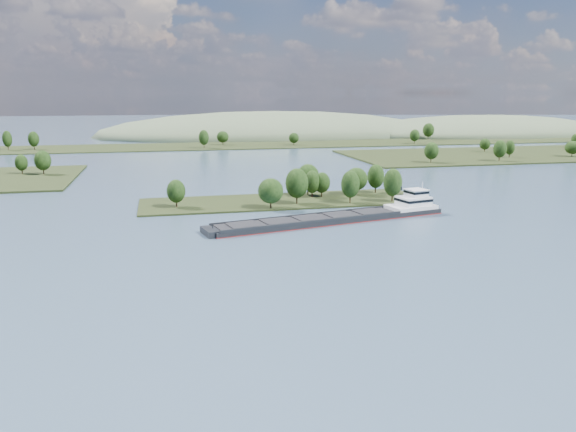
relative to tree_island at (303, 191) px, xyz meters
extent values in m
plane|color=#35465C|center=(-7.39, -59.04, -3.92)|extent=(1800.00, 1800.00, 0.00)
cube|color=black|center=(-7.39, 0.96, -3.92)|extent=(100.00, 30.00, 1.20)
cylinder|color=black|center=(14.55, -8.99, -1.47)|extent=(0.50, 0.50, 3.71)
ellipsoid|color=black|center=(14.55, -8.99, 3.25)|extent=(6.54, 6.54, 9.54)
cylinder|color=black|center=(4.31, 9.66, -1.41)|extent=(0.50, 0.50, 3.83)
ellipsoid|color=black|center=(4.31, 9.66, 3.45)|extent=(8.58, 8.58, 9.84)
cylinder|color=black|center=(-3.84, -6.05, -1.31)|extent=(0.50, 0.50, 4.03)
ellipsoid|color=black|center=(-3.84, -6.05, 3.82)|extent=(8.05, 8.05, 10.37)
cylinder|color=black|center=(4.44, 4.16, -1.69)|extent=(0.50, 0.50, 3.26)
ellipsoid|color=black|center=(4.44, 4.16, 2.45)|extent=(5.75, 5.75, 8.38)
cylinder|color=black|center=(-14.17, -11.62, -1.69)|extent=(0.50, 0.50, 3.27)
ellipsoid|color=black|center=(-14.17, -11.62, 2.47)|extent=(8.54, 8.54, 8.41)
cylinder|color=black|center=(-44.72, -3.10, -1.78)|extent=(0.50, 0.50, 3.08)
ellipsoid|color=black|center=(-44.72, -3.10, 2.13)|extent=(6.21, 6.21, 7.91)
cylinder|color=black|center=(8.24, 4.66, -1.83)|extent=(0.50, 0.50, 2.99)
ellipsoid|color=black|center=(8.24, 4.66, 1.97)|extent=(6.22, 6.22, 7.68)
cylinder|color=black|center=(30.79, 8.28, -1.52)|extent=(0.50, 0.50, 3.60)
ellipsoid|color=black|center=(30.79, 8.28, 3.05)|extent=(6.49, 6.49, 9.25)
cylinder|color=black|center=(29.95, -9.83, -1.41)|extent=(0.50, 0.50, 3.83)
ellipsoid|color=black|center=(29.95, -9.83, 3.46)|extent=(6.61, 6.61, 9.85)
cylinder|color=black|center=(22.16, 6.15, -1.65)|extent=(0.50, 0.50, 3.34)
ellipsoid|color=black|center=(22.16, 6.15, 2.59)|extent=(8.53, 8.53, 8.59)
cylinder|color=black|center=(-103.04, 89.03, -1.29)|extent=(0.50, 0.50, 3.67)
ellipsoid|color=black|center=(-103.04, 89.03, 3.37)|extent=(7.70, 7.70, 9.42)
cylinder|color=black|center=(-113.17, 92.55, -1.62)|extent=(0.50, 0.50, 3.00)
ellipsoid|color=black|center=(-113.17, 92.55, 2.19)|extent=(5.91, 5.91, 7.72)
cylinder|color=black|center=(95.43, 89.96, -1.30)|extent=(0.50, 0.50, 3.64)
ellipsoid|color=black|center=(95.43, 89.96, 3.33)|extent=(7.95, 7.95, 9.37)
cylinder|color=black|center=(191.86, 98.42, -1.59)|extent=(0.50, 0.50, 3.06)
ellipsoid|color=black|center=(191.86, 98.42, 2.31)|extent=(9.03, 9.03, 7.88)
cylinder|color=black|center=(136.26, 88.32, -1.21)|extent=(0.50, 0.50, 3.83)
ellipsoid|color=black|center=(136.26, 88.32, 3.66)|extent=(7.37, 7.37, 9.85)
cylinder|color=black|center=(152.14, 102.42, -1.46)|extent=(0.50, 0.50, 3.33)
ellipsoid|color=black|center=(152.14, 102.42, 2.77)|extent=(5.64, 5.64, 8.55)
cylinder|color=black|center=(156.10, 135.06, -1.71)|extent=(0.50, 0.50, 2.83)
ellipsoid|color=black|center=(156.10, 135.06, 1.89)|extent=(6.84, 6.84, 7.27)
cylinder|color=black|center=(235.17, 147.70, -1.52)|extent=(0.50, 0.50, 3.20)
cube|color=black|center=(-7.39, 220.96, -3.92)|extent=(900.00, 60.00, 1.20)
cylinder|color=black|center=(-148.39, 217.25, -1.17)|extent=(0.50, 0.50, 4.30)
ellipsoid|color=black|center=(-148.39, 217.25, 4.29)|extent=(6.23, 6.23, 11.05)
cylinder|color=black|center=(138.79, 202.54, -1.56)|extent=(0.50, 0.50, 3.52)
ellipsoid|color=black|center=(138.79, 202.54, 2.92)|extent=(7.44, 7.44, 9.06)
cylinder|color=black|center=(-3.57, 225.19, -1.66)|extent=(0.50, 0.50, 3.32)
ellipsoid|color=black|center=(-3.57, 225.19, 2.55)|extent=(8.84, 8.84, 8.53)
cylinder|color=black|center=(166.48, 235.26, -1.12)|extent=(0.50, 0.50, 4.41)
ellipsoid|color=black|center=(166.48, 235.26, 4.50)|extent=(9.33, 9.33, 11.35)
cylinder|color=black|center=(-132.23, 218.23, -1.31)|extent=(0.50, 0.50, 4.02)
ellipsoid|color=black|center=(-132.23, 218.23, 3.80)|extent=(7.31, 7.31, 10.34)
cylinder|color=black|center=(47.29, 212.12, -1.85)|extent=(0.50, 0.50, 2.95)
ellipsoid|color=black|center=(47.29, 212.12, 1.90)|extent=(7.53, 7.53, 7.58)
cylinder|color=black|center=(-19.05, 204.33, -1.27)|extent=(0.50, 0.50, 4.11)
ellipsoid|color=black|center=(-19.05, 204.33, 3.95)|extent=(7.08, 7.08, 10.56)
ellipsoid|color=#4A5B3E|center=(252.61, 290.96, -3.92)|extent=(260.00, 140.00, 36.00)
ellipsoid|color=#4A5B3E|center=(52.61, 320.96, -3.92)|extent=(320.00, 160.00, 44.00)
cube|color=black|center=(0.39, -33.18, -3.45)|extent=(76.25, 25.69, 2.09)
cube|color=maroon|center=(0.39, -33.18, -3.87)|extent=(76.48, 25.91, 0.24)
cube|color=black|center=(-8.03, -30.28, -2.12)|extent=(57.59, 13.09, 0.76)
cube|color=black|center=(-6.02, -39.37, -2.12)|extent=(57.59, 13.09, 0.76)
cube|color=black|center=(-7.03, -34.82, -2.26)|extent=(57.50, 20.66, 0.28)
cube|color=black|center=(-27.43, -39.34, -1.98)|extent=(10.03, 9.45, 0.33)
cube|color=black|center=(-17.23, -37.08, -1.98)|extent=(10.03, 9.45, 0.33)
cube|color=black|center=(-7.03, -34.82, -1.98)|extent=(10.03, 9.45, 0.33)
cube|color=black|center=(3.17, -32.57, -1.98)|extent=(10.03, 9.45, 0.33)
cube|color=black|center=(13.38, -30.31, -1.98)|extent=(10.03, 9.45, 0.33)
cube|color=black|center=(-37.17, -41.49, -3.07)|extent=(4.63, 8.96, 1.90)
cylinder|color=black|center=(-36.24, -41.29, -1.74)|extent=(0.27, 0.27, 2.09)
cube|color=white|center=(29.14, -26.82, -1.83)|extent=(16.81, 12.19, 1.14)
cube|color=white|center=(30.07, -26.62, 0.07)|extent=(10.92, 9.47, 2.85)
cube|color=black|center=(30.07, -26.62, 0.45)|extent=(11.14, 9.70, 0.85)
cube|color=white|center=(31.00, -26.41, 2.54)|extent=(6.80, 6.80, 2.09)
cube|color=black|center=(31.00, -26.41, 2.92)|extent=(7.02, 7.02, 0.76)
cube|color=white|center=(31.00, -26.41, 3.68)|extent=(7.25, 7.25, 0.19)
cylinder|color=white|center=(33.32, -25.90, 4.82)|extent=(0.23, 0.23, 2.47)
cylinder|color=black|center=(26.67, -24.45, 3.87)|extent=(0.57, 0.57, 1.14)
camera|label=1|loc=(-49.36, -191.53, 34.19)|focal=35.00mm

